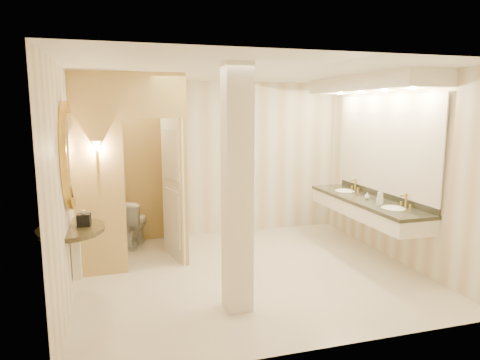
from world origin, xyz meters
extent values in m
plane|color=silver|center=(0.00, 0.00, 0.00)|extent=(4.50, 4.50, 0.00)
plane|color=silver|center=(0.00, 0.00, 2.70)|extent=(4.50, 4.50, 0.00)
cube|color=silver|center=(0.00, 2.00, 1.35)|extent=(4.50, 0.02, 2.70)
cube|color=silver|center=(0.00, -2.00, 1.35)|extent=(4.50, 0.02, 2.70)
cube|color=silver|center=(-2.25, 0.00, 1.35)|extent=(0.02, 4.00, 2.70)
cube|color=silver|center=(2.25, 0.00, 1.35)|extent=(0.02, 4.00, 2.70)
cube|color=#DDC274|center=(-0.80, 1.25, 1.35)|extent=(0.10, 1.50, 2.70)
cube|color=#DDC274|center=(-1.93, 0.50, 1.35)|extent=(0.65, 0.10, 2.70)
cube|color=#DDC274|center=(-1.20, 0.50, 2.40)|extent=(0.80, 0.10, 0.60)
cube|color=silver|center=(-0.90, 0.89, 1.05)|extent=(0.25, 0.79, 2.10)
cylinder|color=#B6963A|center=(-1.93, 0.43, 1.55)|extent=(0.03, 0.03, 0.30)
cone|color=silver|center=(-1.93, 0.43, 1.75)|extent=(0.14, 0.14, 0.14)
cube|color=silver|center=(1.95, 0.26, 0.73)|extent=(0.60, 2.44, 0.24)
cube|color=black|center=(1.95, 0.26, 0.85)|extent=(0.64, 2.48, 0.05)
cube|color=black|center=(2.23, 0.26, 0.92)|extent=(0.03, 2.44, 0.10)
ellipsoid|color=white|center=(1.95, -0.40, 0.83)|extent=(0.40, 0.44, 0.15)
cylinder|color=#B6963A|center=(2.15, -0.40, 0.96)|extent=(0.03, 0.03, 0.22)
ellipsoid|color=white|center=(1.95, 0.92, 0.83)|extent=(0.40, 0.44, 0.15)
cylinder|color=#B6963A|center=(2.15, 0.92, 0.96)|extent=(0.03, 0.03, 0.22)
cube|color=white|center=(2.23, 0.26, 1.70)|extent=(0.03, 2.44, 1.40)
cube|color=silver|center=(1.95, 0.26, 2.59)|extent=(0.75, 2.64, 0.22)
cylinder|color=black|center=(-2.23, -0.22, 0.85)|extent=(0.94, 0.94, 0.05)
cube|color=silver|center=(-2.19, -0.22, 0.55)|extent=(0.10, 0.10, 0.60)
cylinder|color=gold|center=(-2.21, -0.22, 1.70)|extent=(0.07, 0.94, 0.94)
cylinder|color=white|center=(-2.17, -0.22, 1.70)|extent=(0.02, 0.75, 0.75)
cube|color=silver|center=(-0.45, -0.97, 1.35)|extent=(0.29, 0.29, 2.70)
cube|color=black|center=(-2.08, -0.19, 0.95)|extent=(0.16, 0.16, 0.15)
imported|color=white|center=(-1.49, 1.69, 0.39)|extent=(0.66, 0.86, 0.77)
imported|color=beige|center=(1.88, -0.17, 0.94)|extent=(0.07, 0.07, 0.14)
imported|color=silver|center=(1.91, 0.20, 0.93)|extent=(0.10, 0.10, 0.11)
imported|color=#C6B28C|center=(1.91, -0.14, 0.99)|extent=(0.10, 0.10, 0.24)
camera|label=1|loc=(-1.68, -5.34, 2.21)|focal=32.00mm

